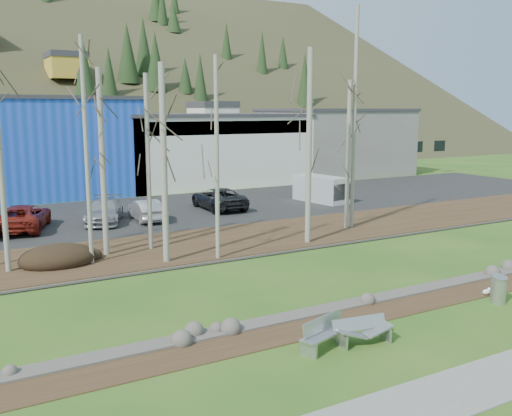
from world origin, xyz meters
TOP-DOWN VIEW (x-y plane):
  - ground at (0.00, 0.00)m, footprint 200.00×200.00m
  - footpath at (0.00, -3.50)m, footprint 80.00×2.00m
  - dirt_strip at (0.00, 2.10)m, footprint 80.00×1.80m
  - near_bank_rocks at (0.00, 3.10)m, footprint 80.00×0.80m
  - river at (0.00, 7.20)m, footprint 80.00×8.00m
  - far_bank_rocks at (0.00, 11.30)m, footprint 80.00×0.80m
  - far_bank at (0.00, 14.50)m, footprint 80.00×7.00m
  - parking_lot at (0.00, 25.00)m, footprint 80.00×14.00m
  - building_blue at (-6.00, 39.00)m, footprint 20.40×12.24m
  - building_white at (12.00, 38.98)m, footprint 18.36×12.24m
  - building_grey at (28.00, 39.00)m, footprint 14.28×12.24m
  - hillside at (0.00, 84.00)m, footprint 160.00×72.00m
  - bench_intact at (-1.55, 0.47)m, footprint 1.98×1.10m
  - bench_damaged at (-0.31, 0.14)m, footprint 1.92×0.87m
  - litter_bin at (6.62, 0.57)m, footprint 0.64×0.64m
  - seagull at (6.95, 1.33)m, footprint 0.44×0.21m
  - dirt_mound at (-6.85, 13.93)m, footprint 3.51×2.48m
  - birch_0 at (-9.00, 13.81)m, footprint 0.24×0.24m
  - birch_2 at (-4.40, 14.65)m, footprint 0.28×0.28m
  - birch_3 at (-5.44, 13.38)m, footprint 0.20×0.20m
  - birch_4 at (-2.30, 11.93)m, footprint 0.29×0.29m
  - birch_5 at (-2.11, 14.68)m, footprint 0.23×0.23m
  - birch_6 at (0.09, 11.30)m, footprint 0.21×0.21m
  - birch_7 at (5.76, 11.90)m, footprint 0.30×0.30m
  - birch_8 at (9.92, 13.81)m, footprint 0.26×0.26m
  - birch_9 at (10.41, 13.94)m, footprint 0.24×0.24m
  - car_2 at (-7.13, 22.87)m, footprint 4.17×6.02m
  - car_3 at (-2.34, 22.76)m, footprint 3.77×5.49m
  - car_4 at (0.16, 22.10)m, footprint 1.77×4.26m
  - car_5 at (6.13, 23.65)m, footprint 2.75×5.62m
  - van_white at (14.56, 22.58)m, footprint 2.50×4.73m

SIDE VIEW (x-z plane):
  - ground at x=0.00m, z-range 0.00..0.00m
  - near_bank_rocks at x=0.00m, z-range -0.25..0.25m
  - river at x=0.00m, z-range -0.45..0.45m
  - far_bank_rocks at x=0.00m, z-range -0.23..0.23m
  - dirt_strip at x=0.00m, z-range 0.00..0.03m
  - footpath at x=0.00m, z-range 0.00..0.04m
  - parking_lot at x=0.00m, z-range 0.00..0.14m
  - far_bank at x=0.00m, z-range 0.00..0.15m
  - seagull at x=6.95m, z-range 0.02..0.33m
  - bench_damaged at x=-0.31m, z-range 0.00..0.83m
  - bench_intact at x=-1.55m, z-range 0.00..0.95m
  - litter_bin at x=6.62m, z-range 0.00..0.98m
  - dirt_mound at x=-6.85m, z-range 0.15..0.84m
  - car_4 at x=0.16m, z-range 0.14..1.51m
  - car_3 at x=-2.34m, z-range 0.14..1.62m
  - car_2 at x=-7.13m, z-range 0.14..1.67m
  - car_5 at x=6.13m, z-range 0.14..1.68m
  - van_white at x=14.56m, z-range 0.14..2.11m
  - building_white at x=12.00m, z-range 0.01..6.81m
  - building_grey at x=28.00m, z-range 0.01..7.31m
  - building_blue at x=-6.00m, z-range 0.01..8.31m
  - birch_8 at x=9.92m, z-range 0.15..8.91m
  - birch_5 at x=-2.11m, z-range 0.15..8.98m
  - birch_2 at x=-4.40m, z-range 0.15..9.18m
  - birch_4 at x=-2.30m, z-range 0.15..9.31m
  - birch_6 at x=0.09m, z-range 0.15..9.69m
  - birch_7 at x=5.76m, z-range 0.15..10.36m
  - birch_3 at x=-5.44m, z-range 0.15..10.45m
  - birch_0 at x=-9.00m, z-range 0.15..10.71m
  - birch_9 at x=10.41m, z-range 0.15..13.13m
  - hillside at x=0.00m, z-range 0.00..35.00m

